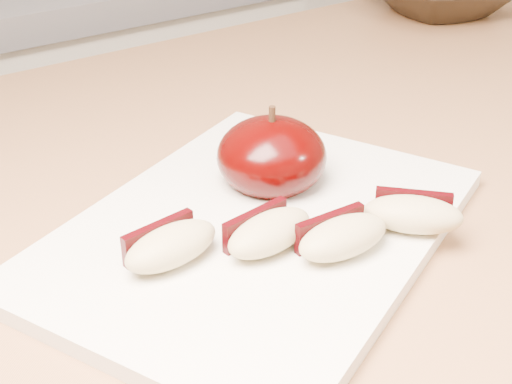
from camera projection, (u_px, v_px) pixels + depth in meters
back_cabinet at (44, 219)px, 1.32m from camera, size 2.40×0.62×0.94m
cutting_board at (256, 231)px, 0.50m from camera, size 0.38×0.33×0.01m
apple_half at (272, 156)px, 0.54m from camera, size 0.09×0.09×0.07m
apple_wedge_a at (170, 245)px, 0.45m from camera, size 0.07×0.04×0.02m
apple_wedge_b at (268, 232)px, 0.46m from camera, size 0.07×0.04×0.02m
apple_wedge_c at (342, 236)px, 0.46m from camera, size 0.07×0.04×0.02m
apple_wedge_d at (413, 213)px, 0.48m from camera, size 0.07×0.07×0.02m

